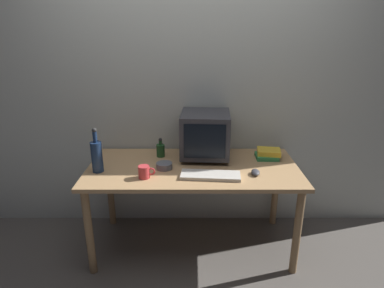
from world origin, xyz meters
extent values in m
plane|color=#56514C|center=(0.00, 0.00, 0.00)|extent=(6.00, 6.00, 0.00)
cube|color=beige|center=(0.00, 0.44, 1.25)|extent=(4.00, 0.08, 2.50)
cube|color=tan|center=(0.00, 0.00, 0.70)|extent=(1.60, 0.76, 0.03)
cylinder|color=olive|center=(-0.74, -0.32, 0.34)|extent=(0.06, 0.06, 0.68)
cylinder|color=olive|center=(0.74, -0.32, 0.34)|extent=(0.06, 0.06, 0.68)
cylinder|color=olive|center=(-0.74, 0.32, 0.34)|extent=(0.06, 0.06, 0.68)
cylinder|color=olive|center=(0.74, 0.32, 0.34)|extent=(0.06, 0.06, 0.68)
cube|color=#333338|center=(0.10, 0.19, 0.73)|extent=(0.29, 0.26, 0.03)
cube|color=#333338|center=(0.10, 0.19, 0.91)|extent=(0.40, 0.40, 0.34)
cube|color=black|center=(0.09, 0.00, 0.91)|extent=(0.31, 0.03, 0.27)
cube|color=beige|center=(0.12, -0.19, 0.72)|extent=(0.43, 0.18, 0.02)
ellipsoid|color=#3F3F47|center=(0.45, -0.15, 0.73)|extent=(0.07, 0.10, 0.04)
cylinder|color=navy|center=(-0.70, -0.09, 0.82)|extent=(0.08, 0.08, 0.23)
cylinder|color=navy|center=(-0.70, -0.09, 0.98)|extent=(0.03, 0.03, 0.08)
sphere|color=#262626|center=(-0.70, -0.09, 1.03)|extent=(0.03, 0.03, 0.03)
cylinder|color=#1E4C23|center=(-0.26, 0.20, 0.76)|extent=(0.07, 0.07, 0.10)
cylinder|color=#1E4C23|center=(-0.26, 0.20, 0.83)|extent=(0.03, 0.03, 0.04)
sphere|color=#262626|center=(-0.26, 0.20, 0.85)|extent=(0.03, 0.03, 0.03)
cube|color=#33894C|center=(0.60, 0.16, 0.73)|extent=(0.18, 0.16, 0.03)
cube|color=gold|center=(0.61, 0.17, 0.76)|extent=(0.20, 0.17, 0.04)
cylinder|color=#CC383D|center=(-0.34, -0.20, 0.76)|extent=(0.08, 0.08, 0.09)
torus|color=#CC383D|center=(-0.29, -0.20, 0.76)|extent=(0.06, 0.01, 0.06)
cylinder|color=#595B66|center=(-0.22, -0.04, 0.73)|extent=(0.12, 0.12, 0.04)
camera|label=1|loc=(-0.01, -2.32, 1.72)|focal=30.98mm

